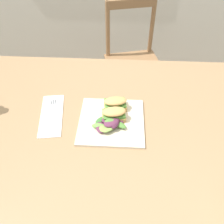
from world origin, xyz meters
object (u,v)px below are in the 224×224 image
Objects in this scene: sandwich_half_front at (114,114)px; plate_lunch at (111,121)px; chair_wooden_far at (133,63)px; sandwich_half_back at (115,104)px; dining_table at (95,137)px; fork_on_napkin at (52,112)px.

plate_lunch is at bearing -137.43° from sandwich_half_front.
chair_wooden_far reaches higher than sandwich_half_back.
chair_wooden_far reaches higher than dining_table.
chair_wooden_far is at bearing 83.02° from sandwich_half_back.
plate_lunch is at bearing -97.20° from chair_wooden_far.
chair_wooden_far is 0.90m from sandwich_half_back.
chair_wooden_far is at bearing 82.80° from plate_lunch.
sandwich_half_back is (0.00, 0.06, 0.00)m from sandwich_half_front.
dining_table is 1.63× the size of chair_wooden_far.
sandwich_half_front is at bearing 42.57° from plate_lunch.
plate_lunch is 0.08m from sandwich_half_back.
plate_lunch reaches higher than dining_table.
chair_wooden_far is at bearing 66.55° from fork_on_napkin.
plate_lunch is (-0.11, -0.91, 0.30)m from chair_wooden_far.
plate_lunch is (0.08, -0.01, 0.12)m from dining_table.
sandwich_half_front is at bearing -7.18° from fork_on_napkin.
dining_table is at bearing 179.40° from sandwich_half_front.
dining_table is at bearing 172.63° from plate_lunch.
sandwich_half_back reaches higher than fork_on_napkin.
sandwich_half_back is (0.09, 0.06, 0.15)m from dining_table.
sandwich_half_front reaches higher than plate_lunch.
fork_on_napkin is at bearing 169.73° from dining_table.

